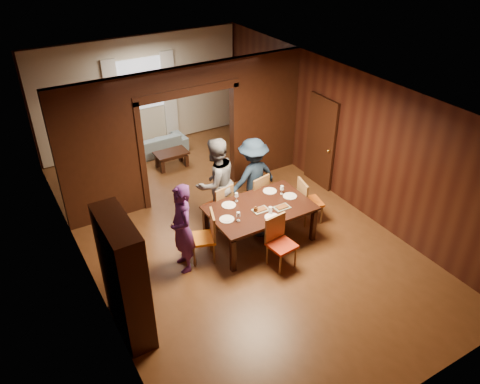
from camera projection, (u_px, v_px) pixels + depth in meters
floor at (227, 228)px, 9.47m from camera, size 9.00×9.00×0.00m
ceiling at (225, 90)px, 7.94m from camera, size 5.50×9.00×0.02m
room_walls at (183, 127)px, 10.05m from camera, size 5.52×9.01×2.90m
person_purple at (182, 229)px, 8.03m from camera, size 0.46×0.65×1.69m
person_grey at (216, 183)px, 9.15m from camera, size 1.03×0.87×1.88m
person_navy at (253, 177)px, 9.55m from camera, size 1.14×0.72×1.68m
sofa at (153, 145)px, 12.13m from camera, size 1.78×0.74×0.51m
serving_bowl at (261, 199)px, 8.89m from camera, size 0.37×0.37×0.09m
dining_table at (260, 224)px, 8.95m from camera, size 1.94×1.21×0.76m
coffee_table at (172, 159)px, 11.57m from camera, size 0.80×0.50×0.40m
chair_left at (202, 237)px, 8.42m from camera, size 0.56×0.56×0.97m
chair_right at (311, 201)px, 9.44m from camera, size 0.52×0.52×0.97m
chair_far_l at (218, 205)px, 9.31m from camera, size 0.52×0.52×0.97m
chair_far_r at (254, 194)px, 9.65m from camera, size 0.53×0.53×0.97m
chair_near at (282, 244)px, 8.25m from camera, size 0.49×0.49×0.97m
hutch at (124, 278)px, 6.75m from camera, size 0.40×1.20×2.00m
door_right at (321, 142)px, 10.45m from camera, size 0.06×0.90×2.10m
window_far at (140, 84)px, 11.82m from camera, size 1.20×0.03×1.30m
curtain_left at (114, 107)px, 11.70m from camera, size 0.35×0.06×2.40m
curtain_right at (170, 96)px, 12.35m from camera, size 0.35×0.06×2.40m
plate_left at (227, 219)px, 8.40m from camera, size 0.27×0.27×0.01m
plate_far_l at (229, 205)px, 8.79m from camera, size 0.27×0.27×0.01m
plate_far_r at (270, 191)px, 9.23m from camera, size 0.27×0.27×0.01m
plate_right at (290, 196)px, 9.06m from camera, size 0.27×0.27×0.01m
plate_near at (272, 217)px, 8.46m from camera, size 0.27×0.27×0.01m
platter_a at (261, 210)px, 8.64m from camera, size 0.30×0.20×0.04m
platter_b at (282, 207)px, 8.71m from camera, size 0.30×0.20×0.04m
wineglass_left at (238, 216)px, 8.33m from camera, size 0.08×0.08×0.18m
wineglass_far at (236, 197)px, 8.88m from camera, size 0.08×0.08×0.18m
wineglass_right at (282, 190)px, 9.10m from camera, size 0.08×0.08×0.18m
tumbler at (270, 210)px, 8.53m from camera, size 0.07×0.07×0.14m
condiment_jar at (256, 209)px, 8.59m from camera, size 0.08×0.08×0.11m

